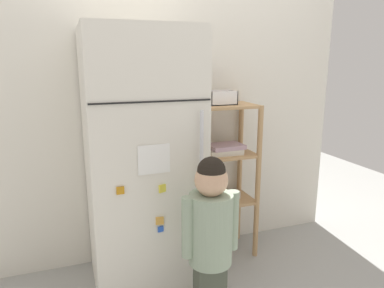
{
  "coord_description": "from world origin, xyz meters",
  "views": [
    {
      "loc": [
        -0.69,
        -2.01,
        1.38
      ],
      "look_at": [
        0.04,
        0.02,
        0.88
      ],
      "focal_mm": 33.28,
      "sensor_mm": 36.0,
      "label": 1
    }
  ],
  "objects_px": {
    "pantry_shelf_unit": "(224,167)",
    "child_standing": "(210,228)",
    "fruit_bin": "(222,99)",
    "refrigerator": "(142,163)"
  },
  "relations": [
    {
      "from": "fruit_bin",
      "to": "child_standing",
      "type": "bearing_deg",
      "value": -118.09
    },
    {
      "from": "refrigerator",
      "to": "fruit_bin",
      "type": "bearing_deg",
      "value": 15.31
    },
    {
      "from": "pantry_shelf_unit",
      "to": "fruit_bin",
      "type": "height_order",
      "value": "fruit_bin"
    },
    {
      "from": "refrigerator",
      "to": "pantry_shelf_unit",
      "type": "bearing_deg",
      "value": 14.06
    },
    {
      "from": "refrigerator",
      "to": "child_standing",
      "type": "height_order",
      "value": "refrigerator"
    },
    {
      "from": "fruit_bin",
      "to": "refrigerator",
      "type": "bearing_deg",
      "value": -164.69
    },
    {
      "from": "pantry_shelf_unit",
      "to": "child_standing",
      "type": "bearing_deg",
      "value": -119.39
    },
    {
      "from": "refrigerator",
      "to": "fruit_bin",
      "type": "height_order",
      "value": "refrigerator"
    },
    {
      "from": "pantry_shelf_unit",
      "to": "fruit_bin",
      "type": "bearing_deg",
      "value": 144.8
    },
    {
      "from": "child_standing",
      "to": "pantry_shelf_unit",
      "type": "xyz_separation_m",
      "value": [
        0.38,
        0.68,
        0.09
      ]
    }
  ]
}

